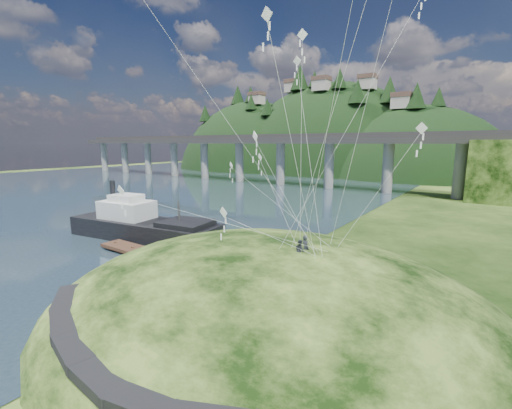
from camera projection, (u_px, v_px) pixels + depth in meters
The scene contains 10 objects.
ground at pixel (176, 292), 28.82m from camera, with size 320.00×320.00×0.00m, color black.
water at pixel (80, 189), 93.69m from camera, with size 240.00×240.00×0.00m, color #314959.
grass_hill at pixel (269, 326), 26.17m from camera, with size 36.00×32.00×13.00m.
footpath at pixel (127, 360), 16.38m from camera, with size 22.29×5.84×0.83m.
bridge at pixel (297, 152), 98.50m from camera, with size 160.00×11.00×15.00m.
far_ridge at pixel (318, 188), 153.19m from camera, with size 153.00×70.00×94.50m.
work_barge at pixel (142, 225), 44.53m from camera, with size 21.80×8.88×7.41m.
wooden_dock at pixel (152, 255), 36.89m from camera, with size 15.43×2.55×1.10m.
kite_flyers at pixel (303, 238), 23.92m from camera, with size 0.98×1.58×1.98m.
kite_swarm at pixel (289, 54), 22.07m from camera, with size 19.17×14.54×21.74m.
Camera 1 is at (21.05, -18.29, 12.34)m, focal length 24.00 mm.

